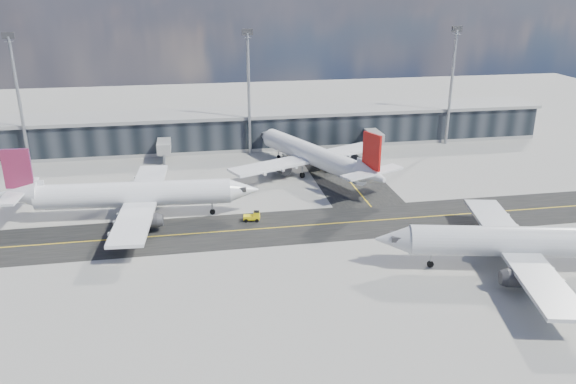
% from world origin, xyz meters
% --- Properties ---
extents(ground, '(300.00, 300.00, 0.00)m').
position_xyz_m(ground, '(0.00, 0.00, 0.00)').
color(ground, gray).
rests_on(ground, ground).
extents(taxiway_lanes, '(180.00, 63.00, 0.03)m').
position_xyz_m(taxiway_lanes, '(3.91, 10.74, 0.01)').
color(taxiway_lanes, black).
rests_on(taxiway_lanes, ground).
extents(terminal_concourse, '(152.00, 19.80, 8.80)m').
position_xyz_m(terminal_concourse, '(0.04, 54.93, 4.09)').
color(terminal_concourse, black).
rests_on(terminal_concourse, ground).
extents(floodlight_masts, '(102.50, 0.70, 28.90)m').
position_xyz_m(floodlight_masts, '(0.00, 48.00, 15.61)').
color(floodlight_masts, gray).
rests_on(floodlight_masts, ground).
extents(airliner_af, '(43.98, 37.50, 13.03)m').
position_xyz_m(airliner_af, '(-24.58, 12.61, 4.30)').
color(airliner_af, white).
rests_on(airliner_af, ground).
extents(airliner_redtail, '(35.89, 41.56, 12.89)m').
position_xyz_m(airliner_redtail, '(11.58, 29.93, 4.26)').
color(airliner_redtail, white).
rests_on(airliner_redtail, ground).
extents(airliner_near, '(43.00, 36.92, 12.81)m').
position_xyz_m(airliner_near, '(32.42, -16.52, 4.23)').
color(airliner_near, silver).
rests_on(airliner_near, ground).
extents(baggage_tug, '(2.99, 1.86, 1.75)m').
position_xyz_m(baggage_tug, '(-4.06, 7.47, 0.88)').
color(baggage_tug, yellow).
rests_on(baggage_tug, ground).
extents(service_van, '(3.30, 5.03, 1.29)m').
position_xyz_m(service_van, '(8.64, 41.84, 0.64)').
color(service_van, white).
rests_on(service_van, ground).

